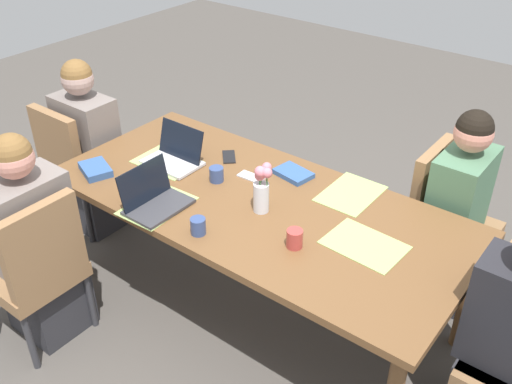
% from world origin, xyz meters
% --- Properties ---
extents(ground_plane, '(10.00, 10.00, 0.00)m').
position_xyz_m(ground_plane, '(0.00, 0.00, 0.00)').
color(ground_plane, '#4C4742').
extents(dining_table, '(2.24, 1.03, 0.74)m').
position_xyz_m(dining_table, '(0.00, 0.00, 0.67)').
color(dining_table, brown).
rests_on(dining_table, ground_plane).
extents(chair_near_left_near, '(0.44, 0.44, 0.90)m').
position_xyz_m(chair_near_left_near, '(-0.74, -0.87, 0.50)').
color(chair_near_left_near, olive).
rests_on(chair_near_left_near, ground_plane).
extents(person_near_left_near, '(0.36, 0.40, 1.19)m').
position_xyz_m(person_near_left_near, '(-0.81, -0.81, 0.53)').
color(person_near_left_near, '#2D2D33').
rests_on(person_near_left_near, ground_plane).
extents(chair_far_left_mid, '(0.44, 0.44, 0.90)m').
position_xyz_m(chair_far_left_mid, '(0.73, 0.83, 0.50)').
color(chair_far_left_mid, olive).
rests_on(chair_far_left_mid, ground_plane).
extents(person_far_left_mid, '(0.36, 0.40, 1.19)m').
position_xyz_m(person_far_left_mid, '(0.80, 0.77, 0.53)').
color(person_far_left_mid, '#2D2D33').
rests_on(person_far_left_mid, ground_plane).
extents(person_head_right_left_far, '(0.40, 0.36, 1.19)m').
position_xyz_m(person_head_right_left_far, '(1.34, 0.02, 0.53)').
color(person_head_right_left_far, '#2D2D33').
rests_on(person_head_right_left_far, ground_plane).
extents(chair_head_left_right_near, '(0.44, 0.44, 0.90)m').
position_xyz_m(chair_head_left_right_near, '(-1.45, -0.08, 0.50)').
color(chair_head_left_right_near, olive).
rests_on(chair_head_left_right_near, ground_plane).
extents(person_head_left_right_near, '(0.40, 0.36, 1.19)m').
position_xyz_m(person_head_left_right_near, '(-1.39, -0.00, 0.53)').
color(person_head_left_right_near, '#2D2D33').
rests_on(person_head_left_right_near, ground_plane).
extents(flower_vase, '(0.10, 0.09, 0.27)m').
position_xyz_m(flower_vase, '(0.08, -0.06, 0.88)').
color(flower_vase, silver).
rests_on(flower_vase, dining_table).
extents(placemat_near_left_near, '(0.28, 0.37, 0.00)m').
position_xyz_m(placemat_near_left_near, '(-0.37, -0.35, 0.74)').
color(placemat_near_left_near, '#9EBC66').
rests_on(placemat_near_left_near, dining_table).
extents(placemat_far_left_mid, '(0.26, 0.36, 0.00)m').
position_xyz_m(placemat_far_left_mid, '(0.36, 0.35, 0.74)').
color(placemat_far_left_mid, '#9EBC66').
rests_on(placemat_far_left_mid, dining_table).
extents(placemat_head_right_left_far, '(0.37, 0.28, 0.00)m').
position_xyz_m(placemat_head_right_left_far, '(0.63, 0.01, 0.74)').
color(placemat_head_right_left_far, '#9EBC66').
rests_on(placemat_head_right_left_far, dining_table).
extents(placemat_head_left_right_near, '(0.37, 0.27, 0.00)m').
position_xyz_m(placemat_head_left_right_near, '(-0.65, -0.00, 0.74)').
color(placemat_head_left_right_near, '#9EBC66').
rests_on(placemat_head_left_right_near, dining_table).
extents(laptop_head_left_right_near, '(0.32, 0.22, 0.21)m').
position_xyz_m(laptop_head_left_right_near, '(-0.61, 0.02, 0.78)').
color(laptop_head_left_right_near, silver).
rests_on(laptop_head_left_right_near, dining_table).
extents(laptop_near_left_near, '(0.22, 0.32, 0.21)m').
position_xyz_m(laptop_near_left_near, '(-0.37, -0.37, 0.79)').
color(laptop_near_left_near, '#38383D').
rests_on(laptop_near_left_near, dining_table).
extents(coffee_mug_near_left, '(0.08, 0.08, 0.08)m').
position_xyz_m(coffee_mug_near_left, '(-0.29, 0.02, 0.78)').
color(coffee_mug_near_left, '#33477A').
rests_on(coffee_mug_near_left, dining_table).
extents(coffee_mug_near_right, '(0.08, 0.08, 0.09)m').
position_xyz_m(coffee_mug_near_right, '(0.38, -0.20, 0.79)').
color(coffee_mug_near_right, '#AD3D38').
rests_on(coffee_mug_near_right, dining_table).
extents(coffee_mug_centre_left, '(0.07, 0.07, 0.08)m').
position_xyz_m(coffee_mug_centre_left, '(-0.04, -0.40, 0.78)').
color(coffee_mug_centre_left, '#33477A').
rests_on(coffee_mug_centre_left, dining_table).
extents(book_red_cover, '(0.22, 0.17, 0.03)m').
position_xyz_m(book_red_cover, '(0.01, 0.32, 0.76)').
color(book_red_cover, '#335693').
rests_on(book_red_cover, dining_table).
extents(book_blue_cover, '(0.24, 0.20, 0.04)m').
position_xyz_m(book_blue_cover, '(-0.88, -0.33, 0.76)').
color(book_blue_cover, '#335693').
rests_on(book_blue_cover, dining_table).
extents(phone_black, '(0.15, 0.16, 0.01)m').
position_xyz_m(phone_black, '(-0.40, 0.26, 0.74)').
color(phone_black, black).
rests_on(phone_black, dining_table).
extents(phone_silver, '(0.15, 0.08, 0.01)m').
position_xyz_m(phone_silver, '(-0.16, 0.16, 0.74)').
color(phone_silver, silver).
rests_on(phone_silver, dining_table).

